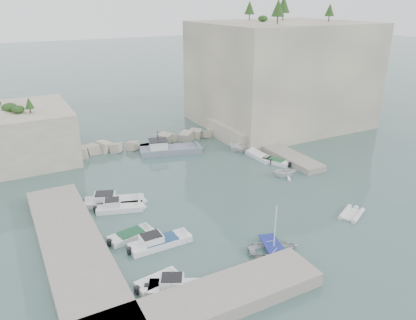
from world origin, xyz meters
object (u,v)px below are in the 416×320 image
tender_east_c (260,158)px  inflatable_dinghy (351,215)px  tender_east_d (244,151)px  motorboat_f (182,291)px  rowboat (273,252)px  motorboat_b (120,210)px  motorboat_d (160,245)px  tender_east_b (276,164)px  motorboat_a (114,204)px  motorboat_e (159,285)px  motorboat_c (131,238)px  tender_east_a (284,176)px  work_boat (171,153)px

tender_east_c → inflatable_dinghy: bearing=175.4°
tender_east_c → tender_east_d: size_ratio=1.18×
motorboat_f → inflatable_dinghy: 20.11m
motorboat_f → inflatable_dinghy: bearing=34.0°
rowboat → inflatable_dinghy: (10.84, 1.44, 0.00)m
motorboat_b → motorboat_d: bearing=-63.3°
inflatable_dinghy → rowboat: bearing=161.1°
tender_east_b → inflatable_dinghy: bearing=148.2°
motorboat_a → motorboat_b: size_ratio=1.32×
motorboat_e → motorboat_f: size_ratio=0.68×
motorboat_f → rowboat: motorboat_f is taller
inflatable_dinghy → motorboat_a: bearing=119.6°
motorboat_b → tender_east_d: (21.07, 8.71, 0.00)m
motorboat_c → motorboat_b: bearing=73.1°
motorboat_e → motorboat_d: bearing=58.9°
motorboat_e → inflatable_dinghy: (21.29, 0.80, 0.00)m
inflatable_dinghy → tender_east_a: (0.10, 11.01, 0.00)m
tender_east_a → tender_east_d: (0.53, 9.90, 0.00)m
motorboat_b → tender_east_c: motorboat_b is taller
motorboat_d → motorboat_e: (-2.16, -4.97, 0.00)m
tender_east_c → tender_east_d: 3.36m
motorboat_a → motorboat_b: bearing=-65.3°
motorboat_b → tender_east_d: bearing=39.9°
motorboat_a → tender_east_d: tender_east_d is taller
tender_east_b → motorboat_c: bearing=84.8°
tender_east_d → tender_east_a: bearing=-161.8°
motorboat_e → tender_east_d: bearing=37.1°
tender_east_d → motorboat_f: bearing=159.7°
motorboat_b → motorboat_f: size_ratio=0.93×
motorboat_b → tender_east_b: size_ratio=1.29×
motorboat_c → motorboat_f: (1.12, -8.89, 0.00)m
motorboat_b → tender_east_d: tender_east_d is taller
motorboat_c → motorboat_f: size_ratio=0.80×
motorboat_f → rowboat: 9.18m
motorboat_a → inflatable_dinghy: bearing=-13.6°
inflatable_dinghy → tender_east_d: (0.63, 20.91, 0.00)m
motorboat_e → inflatable_dinghy: size_ratio=1.10×
motorboat_a → tender_east_a: bearing=12.6°
motorboat_e → rowboat: rowboat is taller
tender_east_b → motorboat_d: bearing=91.9°
motorboat_a → tender_east_b: 22.30m
motorboat_b → motorboat_f: (0.46, -14.54, 0.00)m
motorboat_b → tender_east_b: motorboat_b is taller
rowboat → work_boat: work_boat is taller
work_boat → motorboat_c: bearing=-107.9°
motorboat_a → motorboat_e: motorboat_a is taller
motorboat_d → rowboat: (8.29, -5.62, 0.00)m
tender_east_d → motorboat_a: bearing=129.7°
tender_east_d → motorboat_b: bearing=133.7°
motorboat_f → tender_east_c: (20.96, 19.91, 0.00)m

